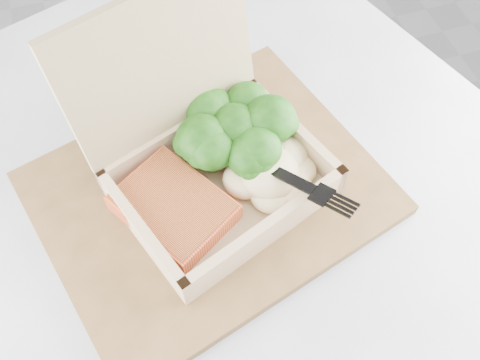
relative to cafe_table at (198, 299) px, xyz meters
name	(u,v)px	position (x,y,z in m)	size (l,w,h in m)	color
cafe_table	(198,299)	(0.00, 0.00, 0.00)	(1.03, 1.03, 0.74)	black
serving_tray	(209,193)	(0.04, 0.04, 0.20)	(0.35, 0.28, 0.01)	brown
takeout_container	(203,148)	(0.04, 0.07, 0.25)	(0.26, 0.25, 0.19)	#9D8A5E
salmon_fillet	(174,207)	(0.00, 0.02, 0.23)	(0.08, 0.11, 0.02)	orange
broccoli_pile	(235,133)	(0.08, 0.08, 0.24)	(0.13, 0.13, 0.05)	#2A7419
mashed_potatoes	(269,172)	(0.10, 0.03, 0.23)	(0.10, 0.09, 0.04)	beige
plastic_fork	(252,157)	(0.09, 0.04, 0.25)	(0.10, 0.14, 0.03)	black
receipt	(143,88)	(0.00, 0.22, 0.19)	(0.07, 0.13, 0.00)	white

